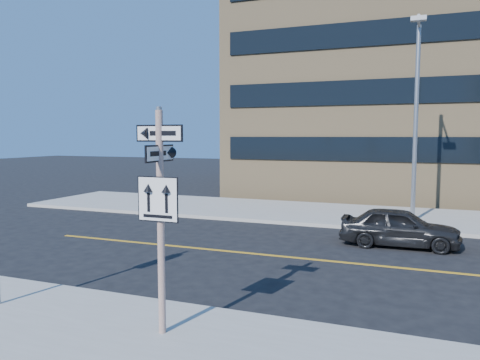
% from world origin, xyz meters
% --- Properties ---
extents(ground, '(120.00, 120.00, 0.00)m').
position_xyz_m(ground, '(0.00, 0.00, 0.00)').
color(ground, black).
rests_on(ground, ground).
extents(sign_pole, '(0.92, 0.92, 4.06)m').
position_xyz_m(sign_pole, '(0.00, -2.51, 2.44)').
color(sign_pole, silver).
rests_on(sign_pole, near_sidewalk).
extents(parked_car_a, '(1.63, 3.90, 1.32)m').
position_xyz_m(parked_car_a, '(3.66, 6.71, 0.66)').
color(parked_car_a, black).
rests_on(parked_car_a, ground).
extents(streetlight_a, '(0.55, 2.25, 8.00)m').
position_xyz_m(streetlight_a, '(4.00, 10.76, 4.76)').
color(streetlight_a, gray).
rests_on(streetlight_a, far_sidewalk).
extents(building_brick, '(18.00, 18.00, 18.00)m').
position_xyz_m(building_brick, '(2.00, 25.00, 9.00)').
color(building_brick, tan).
rests_on(building_brick, ground).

